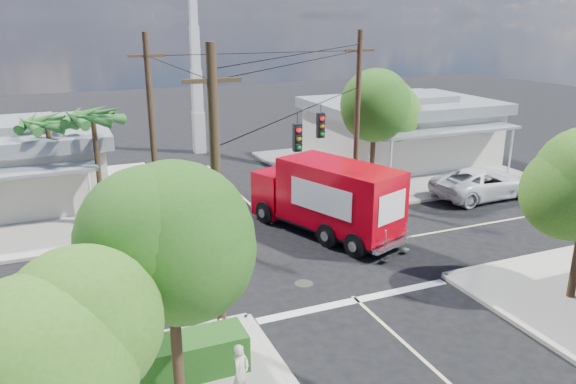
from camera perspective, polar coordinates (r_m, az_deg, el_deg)
ground at (r=23.83m, az=1.88°, el=-6.39°), size 120.00×120.00×0.00m
sidewalk_ne at (r=37.85m, az=10.03°, el=2.56°), size 14.12×14.12×0.14m
sidewalk_nw at (r=32.16m, az=-24.77°, el=-1.50°), size 14.12×14.12×0.14m
road_markings at (r=22.62m, az=3.44°, el=-7.76°), size 32.00×32.00×0.01m
building_ne at (r=39.12m, az=11.36°, el=6.34°), size 11.80×10.20×4.50m
building_nw at (r=33.20m, az=-27.11°, el=2.62°), size 10.80×10.20×4.30m
radio_tower at (r=41.13m, az=-9.31°, el=11.67°), size 0.80×0.80×17.00m
tree_sw_front at (r=13.51m, az=-11.80°, el=-6.03°), size 3.88×3.78×6.03m
tree_sw_back at (r=11.30m, az=-21.89°, el=-14.42°), size 3.56×3.42×5.41m
tree_ne_front at (r=31.55m, az=8.85°, el=8.38°), size 4.21×4.14×6.66m
tree_ne_back at (r=34.86m, az=10.60°, el=8.18°), size 3.77×3.66×5.82m
palm_nw_front at (r=27.71m, az=-19.20°, el=6.96°), size 3.01×3.08×5.59m
palm_nw_back at (r=29.21m, az=-23.27°, el=6.27°), size 3.01×3.08×5.19m
utility_poles at (r=23.22m, az=-3.24°, el=5.10°), size 12.00×10.68×9.00m
picket_fence at (r=16.82m, az=-15.17°, el=-15.37°), size 5.94×0.06×1.00m
hedge_sw at (r=16.13m, az=-15.48°, el=-16.91°), size 6.20×1.20×1.10m
vending_boxes at (r=31.62m, az=7.93°, el=0.86°), size 1.90×0.50×1.10m
delivery_truck at (r=25.55m, az=3.99°, el=-0.57°), size 4.98×8.22×3.43m
parked_car at (r=32.76m, az=19.26°, el=0.88°), size 6.11×3.02×1.67m
pedestrian at (r=15.15m, az=-4.81°, el=-17.74°), size 0.67×0.65×1.55m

